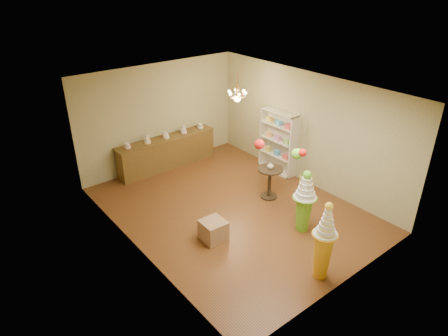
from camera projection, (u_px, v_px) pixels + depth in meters
floor at (232, 209)px, 9.76m from camera, size 6.50×6.50×0.00m
ceiling at (233, 89)px, 8.40m from camera, size 6.50×6.50×0.00m
wall_back at (160, 116)px, 11.34m from camera, size 5.00×0.04×3.00m
wall_front at (354, 216)px, 6.81m from camera, size 5.00×0.04×3.00m
wall_left at (133, 188)px, 7.69m from camera, size 0.04×6.50×3.00m
wall_right at (306, 129)px, 10.47m from camera, size 0.04×6.50×3.00m
pedestal_green at (304, 205)px, 8.73m from camera, size 0.52×0.52×1.49m
pedestal_orange at (323, 249)px, 7.39m from camera, size 0.47×0.47×1.64m
burlap_riser at (213, 230)px, 8.60m from camera, size 0.52×0.52×0.45m
sideboard at (167, 152)px, 11.61m from camera, size 3.04×0.54×1.16m
shelving_unit at (278, 142)px, 11.20m from camera, size 0.33×1.20×1.80m
round_table at (270, 179)px, 10.04m from camera, size 0.79×0.79×0.82m
vase at (270, 165)px, 9.87m from camera, size 0.17×0.17×0.17m
pom_red_left at (259, 144)px, 7.34m from camera, size 0.19×0.19×0.71m
pom_green_mid at (297, 154)px, 7.49m from camera, size 0.21×0.21×0.94m
pom_red_right at (303, 152)px, 7.20m from camera, size 0.15×0.15×0.77m
chandelier at (237, 96)px, 10.31m from camera, size 0.54×0.54×0.85m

